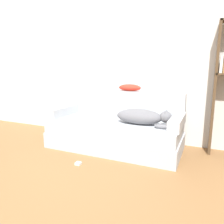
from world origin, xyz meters
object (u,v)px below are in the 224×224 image
Objects in this scene: couch at (115,134)px; laptop at (101,119)px; dog at (142,117)px; throw_pillow at (130,88)px; power_adapter at (78,163)px.

laptop reaches higher than couch.
dog is 2.12× the size of throw_pillow.
couch is 5.37× the size of throw_pillow.
throw_pillow is at bearing 76.60° from couch.
power_adapter is at bearing -130.54° from dog.
throw_pillow reaches higher than laptop.
couch is 29.29× the size of power_adapter.
power_adapter is at bearing -103.01° from throw_pillow.
couch is 0.55m from dog.
throw_pillow reaches higher than couch.
laptop is (-0.23, -0.01, 0.23)m from couch.
dog reaches higher than power_adapter.
dog reaches higher than couch.
throw_pillow is (0.32, 0.40, 0.46)m from laptop.
couch is 2.53× the size of dog.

